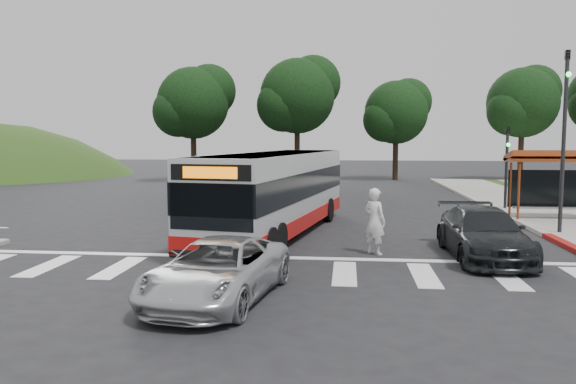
# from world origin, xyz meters

# --- Properties ---
(ground) EXTENTS (140.00, 140.00, 0.00)m
(ground) POSITION_xyz_m (0.00, 0.00, 0.00)
(ground) COLOR black
(ground) RESTS_ON ground
(sidewalk_east) EXTENTS (4.00, 40.00, 0.12)m
(sidewalk_east) POSITION_xyz_m (11.00, 8.00, 0.06)
(sidewalk_east) COLOR gray
(sidewalk_east) RESTS_ON ground
(curb_east) EXTENTS (0.30, 40.00, 0.15)m
(curb_east) POSITION_xyz_m (9.00, 8.00, 0.07)
(curb_east) COLOR #9E9991
(curb_east) RESTS_ON ground
(crosswalk_ladder) EXTENTS (18.00, 2.60, 0.01)m
(crosswalk_ladder) POSITION_xyz_m (0.00, -5.00, 0.01)
(crosswalk_ladder) COLOR silver
(crosswalk_ladder) RESTS_ON ground
(bus_shelter) EXTENTS (4.20, 1.60, 2.86)m
(bus_shelter) POSITION_xyz_m (10.80, 5.10, 2.35)
(bus_shelter) COLOR #8E3917
(bus_shelter) RESTS_ON sidewalk_east
(traffic_signal_ne_tall) EXTENTS (0.18, 0.37, 6.50)m
(traffic_signal_ne_tall) POSITION_xyz_m (9.60, 1.49, 3.88)
(traffic_signal_ne_tall) COLOR black
(traffic_signal_ne_tall) RESTS_ON ground
(traffic_signal_ne_short) EXTENTS (0.18, 0.37, 4.00)m
(traffic_signal_ne_short) POSITION_xyz_m (9.60, 8.49, 2.48)
(traffic_signal_ne_short) COLOR black
(traffic_signal_ne_short) RESTS_ON ground
(tree_ne_a) EXTENTS (6.16, 5.74, 9.30)m
(tree_ne_a) POSITION_xyz_m (16.08, 28.06, 6.39)
(tree_ne_a) COLOR black
(tree_ne_a) RESTS_ON parking_lot
(tree_north_a) EXTENTS (6.60, 6.15, 10.17)m
(tree_north_a) POSITION_xyz_m (-1.92, 26.07, 6.92)
(tree_north_a) COLOR black
(tree_north_a) RESTS_ON ground
(tree_north_b) EXTENTS (5.72, 5.33, 8.43)m
(tree_north_b) POSITION_xyz_m (6.07, 28.06, 5.66)
(tree_north_b) COLOR black
(tree_north_b) RESTS_ON ground
(tree_north_c) EXTENTS (6.16, 5.74, 9.30)m
(tree_north_c) POSITION_xyz_m (-9.92, 24.06, 6.29)
(tree_north_c) COLOR black
(tree_north_c) RESTS_ON ground
(transit_bus) EXTENTS (4.40, 11.59, 2.93)m
(transit_bus) POSITION_xyz_m (-0.50, 0.59, 1.46)
(transit_bus) COLOR silver
(transit_bus) RESTS_ON ground
(pedestrian) EXTENTS (0.86, 0.84, 1.99)m
(pedestrian) POSITION_xyz_m (2.87, -2.50, 1.00)
(pedestrian) COLOR silver
(pedestrian) RESTS_ON ground
(dark_sedan) EXTENTS (2.16, 5.01, 1.44)m
(dark_sedan) POSITION_xyz_m (5.96, -2.70, 0.72)
(dark_sedan) COLOR black
(dark_sedan) RESTS_ON ground
(silver_suv_south) EXTENTS (2.85, 4.93, 1.29)m
(silver_suv_south) POSITION_xyz_m (-0.69, -7.67, 0.65)
(silver_suv_south) COLOR #B5B7BA
(silver_suv_south) RESTS_ON ground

